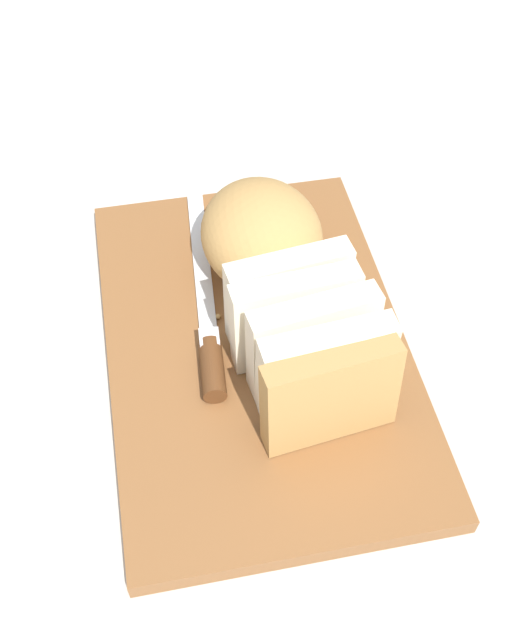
{
  "coord_description": "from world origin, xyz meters",
  "views": [
    {
      "loc": [
        0.43,
        -0.1,
        0.58
      ],
      "look_at": [
        0.0,
        0.0,
        0.05
      ],
      "focal_mm": 42.65,
      "sensor_mm": 36.0,
      "label": 1
    }
  ],
  "objects": [
    {
      "name": "crumb_near_loaf",
      "position": [
        -0.03,
        -0.03,
        0.02
      ],
      "size": [
        0.01,
        0.01,
        0.01
      ],
      "primitive_type": "sphere",
      "color": "tan",
      "rests_on": "cutting_board"
    },
    {
      "name": "bread_loaf",
      "position": [
        -0.03,
        0.03,
        0.07
      ],
      "size": [
        0.29,
        0.14,
        0.09
      ],
      "rotation": [
        0.0,
        0.0,
        0.06
      ],
      "color": "tan",
      "rests_on": "cutting_board"
    },
    {
      "name": "crumb_near_knife",
      "position": [
        0.02,
        0.02,
        0.02
      ],
      "size": [
        0.0,
        0.0,
        0.0
      ],
      "primitive_type": "sphere",
      "color": "tan",
      "rests_on": "cutting_board"
    },
    {
      "name": "cutting_board",
      "position": [
        0.0,
        0.0,
        0.01
      ],
      "size": [
        0.43,
        0.29,
        0.02
      ],
      "primitive_type": "cube",
      "rotation": [
        0.0,
        0.0,
        -0.03
      ],
      "color": "brown",
      "rests_on": "ground_plane"
    },
    {
      "name": "bread_knife",
      "position": [
        -0.01,
        -0.04,
        0.03
      ],
      "size": [
        0.28,
        0.05,
        0.02
      ],
      "rotation": [
        0.0,
        0.0,
        3.04
      ],
      "color": "silver",
      "rests_on": "cutting_board"
    },
    {
      "name": "ground_plane",
      "position": [
        0.0,
        0.0,
        0.0
      ],
      "size": [
        3.0,
        3.0,
        0.0
      ],
      "primitive_type": "plane",
      "color": "beige"
    },
    {
      "name": "crumb_stray_left",
      "position": [
        0.0,
        -0.04,
        0.02
      ],
      "size": [
        0.0,
        0.0,
        0.0
      ],
      "primitive_type": "sphere",
      "color": "tan",
      "rests_on": "cutting_board"
    }
  ]
}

